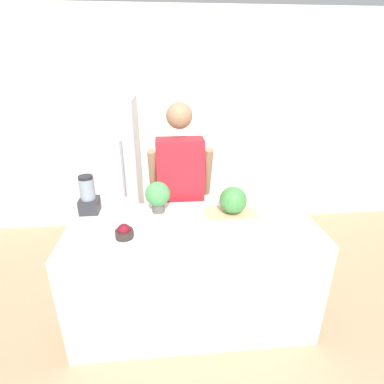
{
  "coord_description": "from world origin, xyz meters",
  "views": [
    {
      "loc": [
        -0.19,
        -1.57,
        2.02
      ],
      "look_at": [
        0.0,
        0.44,
        1.15
      ],
      "focal_mm": 28.0,
      "sensor_mm": 36.0,
      "label": 1
    }
  ],
  "objects_px": {
    "watermelon": "(233,200)",
    "refrigerator": "(110,174)",
    "person": "(181,194)",
    "potted_plant": "(158,195)",
    "bowl_cream": "(147,228)",
    "blender": "(88,197)",
    "bowl_cherries": "(124,232)"
  },
  "relations": [
    {
      "from": "blender",
      "to": "refrigerator",
      "type": "bearing_deg",
      "value": 90.68
    },
    {
      "from": "bowl_cream",
      "to": "bowl_cherries",
      "type": "bearing_deg",
      "value": -162.23
    },
    {
      "from": "person",
      "to": "blender",
      "type": "bearing_deg",
      "value": -157.72
    },
    {
      "from": "refrigerator",
      "to": "blender",
      "type": "xyz_separation_m",
      "value": [
        0.01,
        -1.08,
        0.19
      ]
    },
    {
      "from": "potted_plant",
      "to": "watermelon",
      "type": "bearing_deg",
      "value": -9.36
    },
    {
      "from": "bowl_cream",
      "to": "person",
      "type": "bearing_deg",
      "value": 67.71
    },
    {
      "from": "bowl_cream",
      "to": "blender",
      "type": "bearing_deg",
      "value": 142.42
    },
    {
      "from": "refrigerator",
      "to": "blender",
      "type": "bearing_deg",
      "value": -89.32
    },
    {
      "from": "watermelon",
      "to": "potted_plant",
      "type": "height_order",
      "value": "potted_plant"
    },
    {
      "from": "refrigerator",
      "to": "watermelon",
      "type": "xyz_separation_m",
      "value": [
        1.16,
        -1.22,
        0.18
      ]
    },
    {
      "from": "refrigerator",
      "to": "person",
      "type": "xyz_separation_m",
      "value": [
        0.77,
        -0.77,
        0.05
      ]
    },
    {
      "from": "blender",
      "to": "potted_plant",
      "type": "xyz_separation_m",
      "value": [
        0.55,
        -0.04,
        0.01
      ]
    },
    {
      "from": "watermelon",
      "to": "bowl_cherries",
      "type": "height_order",
      "value": "watermelon"
    },
    {
      "from": "bowl_cherries",
      "to": "bowl_cream",
      "type": "distance_m",
      "value": 0.17
    },
    {
      "from": "bowl_cherries",
      "to": "blender",
      "type": "relative_size",
      "value": 0.4
    },
    {
      "from": "watermelon",
      "to": "bowl_cream",
      "type": "height_order",
      "value": "watermelon"
    },
    {
      "from": "refrigerator",
      "to": "bowl_cherries",
      "type": "height_order",
      "value": "refrigerator"
    },
    {
      "from": "person",
      "to": "potted_plant",
      "type": "distance_m",
      "value": 0.44
    },
    {
      "from": "refrigerator",
      "to": "bowl_cream",
      "type": "bearing_deg",
      "value": -71.21
    },
    {
      "from": "bowl_cherries",
      "to": "potted_plant",
      "type": "height_order",
      "value": "potted_plant"
    },
    {
      "from": "refrigerator",
      "to": "bowl_cream",
      "type": "distance_m",
      "value": 1.53
    },
    {
      "from": "refrigerator",
      "to": "person",
      "type": "bearing_deg",
      "value": -44.85
    },
    {
      "from": "watermelon",
      "to": "refrigerator",
      "type": "bearing_deg",
      "value": 133.64
    },
    {
      "from": "watermelon",
      "to": "potted_plant",
      "type": "bearing_deg",
      "value": 170.64
    },
    {
      "from": "bowl_cream",
      "to": "potted_plant",
      "type": "relative_size",
      "value": 0.49
    },
    {
      "from": "refrigerator",
      "to": "blender",
      "type": "height_order",
      "value": "refrigerator"
    },
    {
      "from": "refrigerator",
      "to": "bowl_cream",
      "type": "height_order",
      "value": "refrigerator"
    },
    {
      "from": "refrigerator",
      "to": "watermelon",
      "type": "relative_size",
      "value": 7.73
    },
    {
      "from": "refrigerator",
      "to": "bowl_cherries",
      "type": "distance_m",
      "value": 1.54
    },
    {
      "from": "watermelon",
      "to": "bowl_cherries",
      "type": "distance_m",
      "value": 0.88
    },
    {
      "from": "person",
      "to": "bowl_cream",
      "type": "relative_size",
      "value": 13.66
    },
    {
      "from": "bowl_cream",
      "to": "blender",
      "type": "xyz_separation_m",
      "value": [
        -0.48,
        0.37,
        0.1
      ]
    }
  ]
}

